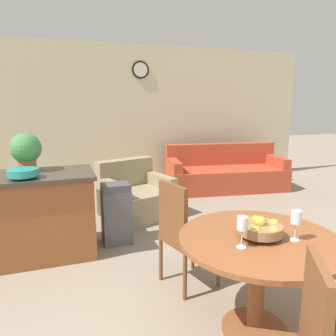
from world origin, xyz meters
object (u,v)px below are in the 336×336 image
armchair (135,197)px  couch (225,174)px  teal_bowl (23,173)px  dining_table (258,260)px  wine_glass_right (296,219)px  wine_glass_left (242,225)px  potted_plant (26,150)px  kitchen_island (27,217)px  dining_chair_far_side (183,231)px  fruit_bowl (260,228)px  trash_bin (116,214)px

armchair → couch: bearing=6.7°
armchair → teal_bowl: bearing=-159.0°
dining_table → wine_glass_right: wine_glass_right is taller
wine_glass_left → teal_bowl: 2.24m
wine_glass_right → couch: bearing=67.5°
wine_glass_left → potted_plant: 2.52m
dining_table → kitchen_island: bearing=132.1°
dining_chair_far_side → teal_bowl: bearing=-137.8°
teal_bowl → armchair: bearing=38.6°
fruit_bowl → kitchen_island: kitchen_island is taller
couch → trash_bin: bearing=-135.4°
wine_glass_right → armchair: (-0.44, 2.86, -0.63)m
wine_glass_right → kitchen_island: (-1.84, 1.94, -0.44)m
dining_table → couch: couch is taller
dining_chair_far_side → armchair: size_ratio=0.88×
wine_glass_left → kitchen_island: 2.44m
fruit_bowl → potted_plant: size_ratio=0.74×
trash_bin → wine_glass_left: bearing=-76.7°
wine_glass_left → teal_bowl: (-1.42, 1.74, 0.08)m
teal_bowl → armchair: size_ratio=0.26×
dining_chair_far_side → kitchen_island: (-1.37, 1.07, -0.07)m
dining_table → trash_bin: size_ratio=1.56×
fruit_bowl → wine_glass_right: wine_glass_right is taller
dining_table → couch: size_ratio=0.49×
wine_glass_left → trash_bin: bearing=103.3°
fruit_bowl → kitchen_island: bearing=132.1°
potted_plant → wine_glass_left: bearing=-56.1°
wine_glass_left → wine_glass_right: (0.40, -0.02, 0.00)m
potted_plant → trash_bin: potted_plant is taller
dining_table → wine_glass_left: bearing=-154.8°
fruit_bowl → couch: fruit_bowl is taller
teal_bowl → couch: bearing=30.7°
wine_glass_left → armchair: 2.91m
kitchen_island → trash_bin: kitchen_island is taller
fruit_bowl → wine_glass_left: bearing=-154.7°
kitchen_island → couch: bearing=28.2°
wine_glass_right → fruit_bowl: bearing=148.2°
kitchen_island → trash_bin: (0.97, 0.06, -0.10)m
dining_chair_far_side → wine_glass_left: size_ratio=4.67×
potted_plant → armchair: size_ratio=0.37×
wine_glass_right → potted_plant: size_ratio=0.51×
dining_table → potted_plant: size_ratio=2.72×
dining_table → armchair: 2.77m
potted_plant → armchair: (1.37, 0.76, -0.88)m
wine_glass_right → kitchen_island: wine_glass_right is taller
fruit_bowl → teal_bowl: (-1.62, 1.64, 0.17)m
potted_plant → dining_table: bearing=-51.0°
potted_plant → couch: size_ratio=0.18×
dining_chair_far_side → wine_glass_right: dining_chair_far_side is taller
wine_glass_right → wine_glass_left: bearing=176.8°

